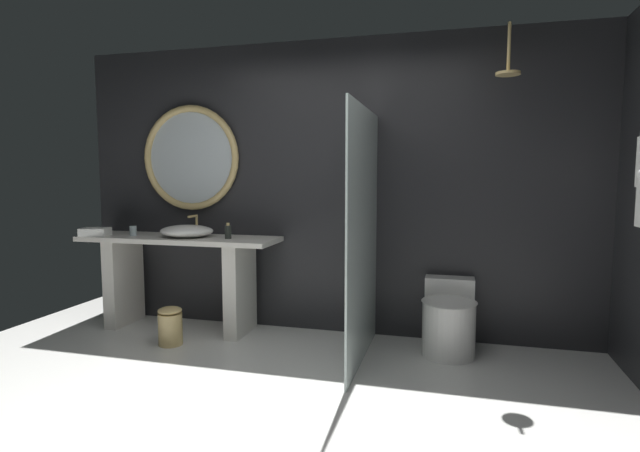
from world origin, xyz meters
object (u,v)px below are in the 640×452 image
(vessel_sink, at_px, (187,231))
(rain_shower_head, at_px, (508,67))
(tumbler_cup, at_px, (133,231))
(waste_bin, at_px, (170,326))
(round_wall_mirror, at_px, (191,158))
(soap_dispenser, at_px, (228,232))
(folded_hand_towel, at_px, (95,232))
(toilet, at_px, (449,319))

(vessel_sink, height_order, rain_shower_head, rain_shower_head)
(rain_shower_head, bearing_deg, vessel_sink, 177.24)
(tumbler_cup, xyz_separation_m, waste_bin, (0.59, -0.37, -0.74))
(round_wall_mirror, height_order, rain_shower_head, rain_shower_head)
(tumbler_cup, height_order, rain_shower_head, rain_shower_head)
(soap_dispenser, bearing_deg, round_wall_mirror, 150.99)
(folded_hand_towel, bearing_deg, rain_shower_head, 0.27)
(waste_bin, bearing_deg, round_wall_mirror, 102.78)
(round_wall_mirror, relative_size, waste_bin, 3.07)
(tumbler_cup, relative_size, toilet, 0.14)
(waste_bin, xyz_separation_m, folded_hand_towel, (-0.92, 0.26, 0.74))
(round_wall_mirror, relative_size, folded_hand_towel, 4.15)
(vessel_sink, distance_m, waste_bin, 0.86)
(rain_shower_head, relative_size, waste_bin, 1.14)
(rain_shower_head, bearing_deg, round_wall_mirror, 171.78)
(tumbler_cup, height_order, toilet, tumbler_cup)
(toilet, height_order, folded_hand_towel, folded_hand_towel)
(soap_dispenser, bearing_deg, toilet, 0.69)
(soap_dispenser, bearing_deg, tumbler_cup, -178.65)
(round_wall_mirror, bearing_deg, rain_shower_head, -8.22)
(tumbler_cup, distance_m, folded_hand_towel, 0.34)
(soap_dispenser, height_order, waste_bin, soap_dispenser)
(folded_hand_towel, bearing_deg, round_wall_mirror, 28.67)
(tumbler_cup, relative_size, round_wall_mirror, 0.09)
(toilet, bearing_deg, tumbler_cup, -179.09)
(rain_shower_head, height_order, folded_hand_towel, rain_shower_head)
(toilet, height_order, waste_bin, toilet)
(vessel_sink, bearing_deg, waste_bin, -82.06)
(round_wall_mirror, distance_m, rain_shower_head, 2.87)
(soap_dispenser, xyz_separation_m, round_wall_mirror, (-0.51, 0.28, 0.66))
(vessel_sink, distance_m, rain_shower_head, 2.97)
(round_wall_mirror, xyz_separation_m, waste_bin, (0.15, -0.68, -1.42))
(round_wall_mirror, distance_m, toilet, 2.76)
(vessel_sink, bearing_deg, tumbler_cup, -176.38)
(rain_shower_head, bearing_deg, waste_bin, -174.01)
(rain_shower_head, distance_m, toilet, 1.96)
(rain_shower_head, xyz_separation_m, waste_bin, (-2.62, -0.28, -2.02))
(tumbler_cup, distance_m, round_wall_mirror, 0.86)
(vessel_sink, distance_m, tumbler_cup, 0.54)
(waste_bin, height_order, folded_hand_towel, folded_hand_towel)
(soap_dispenser, height_order, toilet, soap_dispenser)
(rain_shower_head, bearing_deg, toilet, 158.92)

